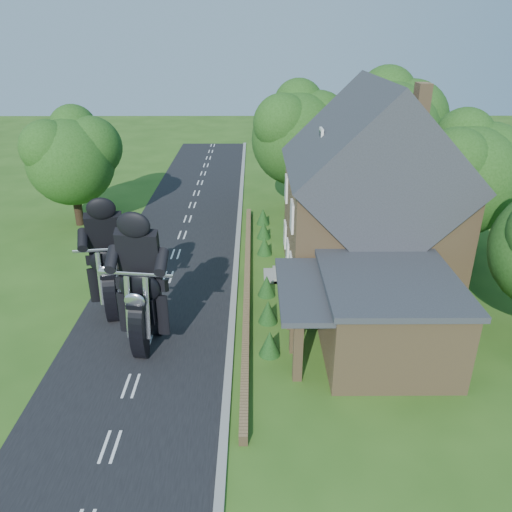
{
  "coord_description": "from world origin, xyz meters",
  "views": [
    {
      "loc": [
        4.65,
        -18.06,
        12.33
      ],
      "look_at": [
        4.76,
        2.65,
        2.8
      ],
      "focal_mm": 35.0,
      "sensor_mm": 36.0,
      "label": 1
    }
  ],
  "objects_px": {
    "garden_wall": "(247,282)",
    "house": "(369,200)",
    "annex": "(383,315)",
    "motorcycle_lead": "(147,328)",
    "motorcycle_follow": "(114,297)"
  },
  "relations": [
    {
      "from": "garden_wall",
      "to": "house",
      "type": "bearing_deg",
      "value": 9.17
    },
    {
      "from": "house",
      "to": "annex",
      "type": "bearing_deg",
      "value": -95.24
    },
    {
      "from": "house",
      "to": "annex",
      "type": "relative_size",
      "value": 1.45
    },
    {
      "from": "garden_wall",
      "to": "motorcycle_lead",
      "type": "xyz_separation_m",
      "value": [
        -4.12,
        -5.41,
        0.71
      ]
    },
    {
      "from": "house",
      "to": "motorcycle_lead",
      "type": "distance_m",
      "value": 12.62
    },
    {
      "from": "house",
      "to": "motorcycle_follow",
      "type": "height_order",
      "value": "house"
    },
    {
      "from": "motorcycle_lead",
      "to": "motorcycle_follow",
      "type": "bearing_deg",
      "value": -45.23
    },
    {
      "from": "garden_wall",
      "to": "house",
      "type": "relative_size",
      "value": 2.15
    },
    {
      "from": "house",
      "to": "motorcycle_lead",
      "type": "xyz_separation_m",
      "value": [
        -10.31,
        -6.41,
        -3.43
      ]
    },
    {
      "from": "annex",
      "to": "garden_wall",
      "type": "bearing_deg",
      "value": 133.84
    },
    {
      "from": "motorcycle_lead",
      "to": "annex",
      "type": "bearing_deg",
      "value": -174.64
    },
    {
      "from": "annex",
      "to": "motorcycle_follow",
      "type": "xyz_separation_m",
      "value": [
        -11.77,
        3.14,
        -0.9
      ]
    },
    {
      "from": "annex",
      "to": "motorcycle_follow",
      "type": "height_order",
      "value": "annex"
    },
    {
      "from": "garden_wall",
      "to": "motorcycle_follow",
      "type": "height_order",
      "value": "motorcycle_follow"
    },
    {
      "from": "motorcycle_follow",
      "to": "house",
      "type": "bearing_deg",
      "value": -172.08
    }
  ]
}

